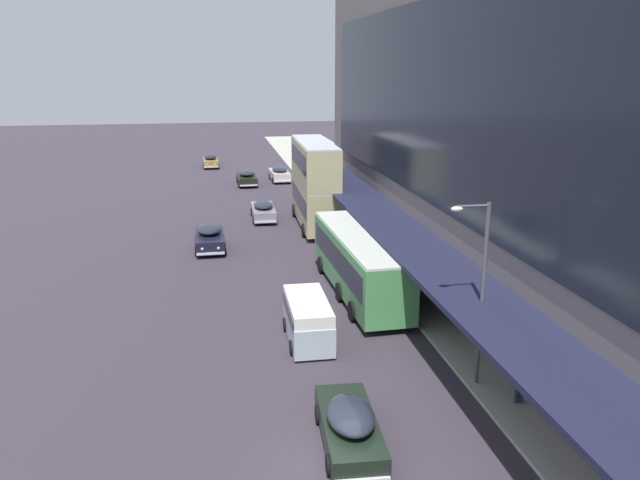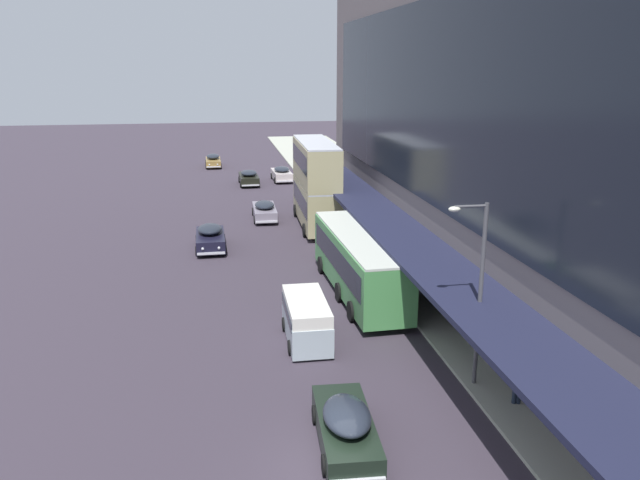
{
  "view_description": "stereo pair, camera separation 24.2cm",
  "coord_description": "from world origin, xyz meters",
  "px_view_note": "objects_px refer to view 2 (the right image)",
  "views": [
    {
      "loc": [
        -3.26,
        -15.92,
        11.89
      ],
      "look_at": [
        2.76,
        18.03,
        2.17
      ],
      "focal_mm": 35.0,
      "sensor_mm": 36.0,
      "label": 1
    },
    {
      "loc": [
        -3.02,
        -15.96,
        11.89
      ],
      "look_at": [
        2.76,
        18.03,
        2.17
      ],
      "focal_mm": 35.0,
      "sensor_mm": 36.0,
      "label": 2
    }
  ],
  "objects_px": {
    "sedan_far_back": "(265,210)",
    "sedan_oncoming_front": "(213,160)",
    "transit_bus_kerbside_rear": "(359,260)",
    "vw_van": "(306,317)",
    "transit_bus_kerbside_front": "(316,181)",
    "sedan_lead_near": "(210,237)",
    "pedestrian_at_kerb": "(518,377)",
    "sedan_trailing_mid": "(249,177)",
    "sedan_second_near": "(282,174)",
    "street_lamp": "(477,282)",
    "sedan_second_mid": "(346,425)"
  },
  "relations": [
    {
      "from": "sedan_trailing_mid",
      "to": "pedestrian_at_kerb",
      "type": "bearing_deg",
      "value": -81.24
    },
    {
      "from": "transit_bus_kerbside_rear",
      "to": "transit_bus_kerbside_front",
      "type": "bearing_deg",
      "value": 89.6
    },
    {
      "from": "street_lamp",
      "to": "sedan_far_back",
      "type": "bearing_deg",
      "value": 101.09
    },
    {
      "from": "transit_bus_kerbside_front",
      "to": "sedan_oncoming_front",
      "type": "bearing_deg",
      "value": 103.97
    },
    {
      "from": "street_lamp",
      "to": "pedestrian_at_kerb",
      "type": "bearing_deg",
      "value": -58.01
    },
    {
      "from": "vw_van",
      "to": "sedan_oncoming_front",
      "type": "bearing_deg",
      "value": 94.36
    },
    {
      "from": "transit_bus_kerbside_front",
      "to": "sedan_lead_near",
      "type": "relative_size",
      "value": 2.13
    },
    {
      "from": "transit_bus_kerbside_front",
      "to": "sedan_second_near",
      "type": "xyz_separation_m",
      "value": [
        -0.48,
        19.57,
        -2.7
      ]
    },
    {
      "from": "transit_bus_kerbside_front",
      "to": "sedan_second_near",
      "type": "height_order",
      "value": "transit_bus_kerbside_front"
    },
    {
      "from": "sedan_second_mid",
      "to": "pedestrian_at_kerb",
      "type": "relative_size",
      "value": 2.61
    },
    {
      "from": "sedan_far_back",
      "to": "sedan_oncoming_front",
      "type": "bearing_deg",
      "value": 98.04
    },
    {
      "from": "sedan_trailing_mid",
      "to": "pedestrian_at_kerb",
      "type": "xyz_separation_m",
      "value": [
        6.92,
        -44.89,
        0.42
      ]
    },
    {
      "from": "transit_bus_kerbside_rear",
      "to": "vw_van",
      "type": "distance_m",
      "value": 6.43
    },
    {
      "from": "sedan_second_mid",
      "to": "street_lamp",
      "type": "height_order",
      "value": "street_lamp"
    },
    {
      "from": "transit_bus_kerbside_rear",
      "to": "sedan_far_back",
      "type": "distance_m",
      "value": 18.02
    },
    {
      "from": "sedan_far_back",
      "to": "vw_van",
      "type": "distance_m",
      "value": 22.88
    },
    {
      "from": "sedan_oncoming_front",
      "to": "transit_bus_kerbside_rear",
      "type": "bearing_deg",
      "value": -80.62
    },
    {
      "from": "transit_bus_kerbside_front",
      "to": "sedan_trailing_mid",
      "type": "relative_size",
      "value": 2.05
    },
    {
      "from": "pedestrian_at_kerb",
      "to": "transit_bus_kerbside_front",
      "type": "bearing_deg",
      "value": 96.12
    },
    {
      "from": "sedan_second_near",
      "to": "transit_bus_kerbside_front",
      "type": "bearing_deg",
      "value": -88.61
    },
    {
      "from": "sedan_second_near",
      "to": "sedan_trailing_mid",
      "type": "relative_size",
      "value": 1.0
    },
    {
      "from": "sedan_second_near",
      "to": "sedan_trailing_mid",
      "type": "height_order",
      "value": "sedan_second_near"
    },
    {
      "from": "sedan_second_mid",
      "to": "sedan_trailing_mid",
      "type": "relative_size",
      "value": 1.02
    },
    {
      "from": "transit_bus_kerbside_rear",
      "to": "sedan_lead_near",
      "type": "distance_m",
      "value": 12.69
    },
    {
      "from": "sedan_lead_near",
      "to": "vw_van",
      "type": "distance_m",
      "value": 15.77
    },
    {
      "from": "sedan_trailing_mid",
      "to": "vw_van",
      "type": "distance_m",
      "value": 37.99
    },
    {
      "from": "sedan_second_near",
      "to": "street_lamp",
      "type": "relative_size",
      "value": 0.68
    },
    {
      "from": "sedan_second_near",
      "to": "sedan_far_back",
      "type": "distance_m",
      "value": 17.06
    },
    {
      "from": "sedan_second_near",
      "to": "sedan_trailing_mid",
      "type": "xyz_separation_m",
      "value": [
        -3.55,
        -1.65,
        -0.01
      ]
    },
    {
      "from": "sedan_trailing_mid",
      "to": "sedan_oncoming_front",
      "type": "xyz_separation_m",
      "value": [
        -3.55,
        12.54,
        -0.01
      ]
    },
    {
      "from": "sedan_far_back",
      "to": "sedan_oncoming_front",
      "type": "height_order",
      "value": "sedan_oncoming_front"
    },
    {
      "from": "sedan_lead_near",
      "to": "pedestrian_at_kerb",
      "type": "xyz_separation_m",
      "value": [
        10.81,
        -22.1,
        0.38
      ]
    },
    {
      "from": "sedan_far_back",
      "to": "sedan_lead_near",
      "type": "relative_size",
      "value": 1.06
    },
    {
      "from": "pedestrian_at_kerb",
      "to": "sedan_trailing_mid",
      "type": "bearing_deg",
      "value": 98.76
    },
    {
      "from": "sedan_trailing_mid",
      "to": "vw_van",
      "type": "relative_size",
      "value": 1.04
    },
    {
      "from": "pedestrian_at_kerb",
      "to": "sedan_second_near",
      "type": "bearing_deg",
      "value": 94.14
    },
    {
      "from": "sedan_oncoming_front",
      "to": "transit_bus_kerbside_front",
      "type": "bearing_deg",
      "value": -76.03
    },
    {
      "from": "sedan_oncoming_front",
      "to": "street_lamp",
      "type": "relative_size",
      "value": 0.7
    },
    {
      "from": "sedan_second_near",
      "to": "street_lamp",
      "type": "distance_m",
      "value": 45.05
    },
    {
      "from": "sedan_oncoming_front",
      "to": "pedestrian_at_kerb",
      "type": "bearing_deg",
      "value": -79.67
    },
    {
      "from": "sedan_oncoming_front",
      "to": "vw_van",
      "type": "height_order",
      "value": "vw_van"
    },
    {
      "from": "sedan_second_near",
      "to": "sedan_lead_near",
      "type": "height_order",
      "value": "sedan_lead_near"
    },
    {
      "from": "sedan_second_mid",
      "to": "pedestrian_at_kerb",
      "type": "height_order",
      "value": "pedestrian_at_kerb"
    },
    {
      "from": "sedan_second_near",
      "to": "pedestrian_at_kerb",
      "type": "xyz_separation_m",
      "value": [
        3.37,
        -46.54,
        0.41
      ]
    },
    {
      "from": "pedestrian_at_kerb",
      "to": "street_lamp",
      "type": "bearing_deg",
      "value": 121.99
    },
    {
      "from": "sedan_lead_near",
      "to": "transit_bus_kerbside_front",
      "type": "bearing_deg",
      "value": 31.57
    },
    {
      "from": "sedan_trailing_mid",
      "to": "pedestrian_at_kerb",
      "type": "height_order",
      "value": "pedestrian_at_kerb"
    },
    {
      "from": "transit_bus_kerbside_front",
      "to": "sedan_lead_near",
      "type": "xyz_separation_m",
      "value": [
        -7.92,
        -4.87,
        -2.66
      ]
    },
    {
      "from": "sedan_lead_near",
      "to": "sedan_oncoming_front",
      "type": "height_order",
      "value": "sedan_lead_near"
    },
    {
      "from": "sedan_second_near",
      "to": "sedan_far_back",
      "type": "xyz_separation_m",
      "value": [
        -3.2,
        -16.75,
        -0.03
      ]
    }
  ]
}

